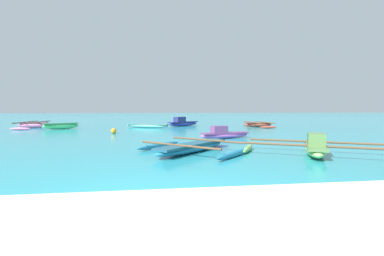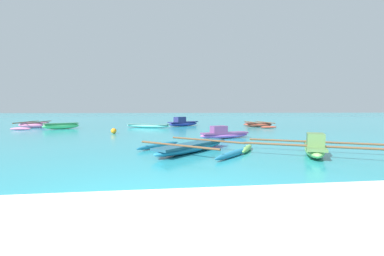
{
  "view_description": "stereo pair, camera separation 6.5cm",
  "coord_description": "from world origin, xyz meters",
  "px_view_note": "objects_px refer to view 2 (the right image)",
  "views": [
    {
      "loc": [
        0.08,
        -3.35,
        1.48
      ],
      "look_at": [
        2.31,
        13.83,
        0.25
      ],
      "focal_mm": 24.0,
      "sensor_mm": 36.0,
      "label": 1
    },
    {
      "loc": [
        0.15,
        -3.36,
        1.48
      ],
      "look_at": [
        2.31,
        13.83,
        0.25
      ],
      "focal_mm": 24.0,
      "sensor_mm": 36.0,
      "label": 2
    }
  ],
  "objects_px": {
    "moored_boat_2": "(314,148)",
    "moored_boat_5": "(148,126)",
    "moored_boat_0": "(224,134)",
    "moored_boat_3": "(61,126)",
    "moored_boat_6": "(192,147)",
    "moored_boat_1": "(259,124)",
    "moored_boat_4": "(34,125)",
    "mooring_buoy_0": "(114,131)",
    "moored_boat_7": "(183,123)"
  },
  "relations": [
    {
      "from": "moored_boat_5",
      "to": "mooring_buoy_0",
      "type": "relative_size",
      "value": 11.22
    },
    {
      "from": "moored_boat_1",
      "to": "moored_boat_2",
      "type": "distance_m",
      "value": 14.11
    },
    {
      "from": "moored_boat_1",
      "to": "moored_boat_2",
      "type": "relative_size",
      "value": 0.82
    },
    {
      "from": "moored_boat_1",
      "to": "mooring_buoy_0",
      "type": "relative_size",
      "value": 11.62
    },
    {
      "from": "moored_boat_6",
      "to": "moored_boat_7",
      "type": "xyz_separation_m",
      "value": [
        0.94,
        14.36,
        0.13
      ]
    },
    {
      "from": "moored_boat_7",
      "to": "mooring_buoy_0",
      "type": "xyz_separation_m",
      "value": [
        -4.92,
        -6.88,
        -0.13
      ]
    },
    {
      "from": "moored_boat_1",
      "to": "moored_boat_5",
      "type": "xyz_separation_m",
      "value": [
        -9.51,
        0.03,
        -0.02
      ]
    },
    {
      "from": "moored_boat_6",
      "to": "mooring_buoy_0",
      "type": "distance_m",
      "value": 8.47
    },
    {
      "from": "moored_boat_1",
      "to": "moored_boat_4",
      "type": "xyz_separation_m",
      "value": [
        -18.71,
        0.92,
        0.04
      ]
    },
    {
      "from": "moored_boat_3",
      "to": "moored_boat_5",
      "type": "xyz_separation_m",
      "value": [
        6.55,
        0.58,
        -0.07
      ]
    },
    {
      "from": "mooring_buoy_0",
      "to": "moored_boat_6",
      "type": "bearing_deg",
      "value": -61.97
    },
    {
      "from": "mooring_buoy_0",
      "to": "moored_boat_7",
      "type": "bearing_deg",
      "value": 54.41
    },
    {
      "from": "moored_boat_0",
      "to": "moored_boat_6",
      "type": "height_order",
      "value": "moored_boat_0"
    },
    {
      "from": "moored_boat_3",
      "to": "moored_boat_6",
      "type": "height_order",
      "value": "moored_boat_3"
    },
    {
      "from": "moored_boat_6",
      "to": "moored_boat_5",
      "type": "bearing_deg",
      "value": 52.31
    },
    {
      "from": "moored_boat_5",
      "to": "mooring_buoy_0",
      "type": "distance_m",
      "value": 5.34
    },
    {
      "from": "moored_boat_1",
      "to": "moored_boat_2",
      "type": "height_order",
      "value": "moored_boat_2"
    },
    {
      "from": "mooring_buoy_0",
      "to": "moored_boat_3",
      "type": "bearing_deg",
      "value": 136.61
    },
    {
      "from": "moored_boat_6",
      "to": "moored_boat_7",
      "type": "distance_m",
      "value": 14.39
    },
    {
      "from": "moored_boat_5",
      "to": "mooring_buoy_0",
      "type": "bearing_deg",
      "value": -84.31
    },
    {
      "from": "moored_boat_5",
      "to": "moored_boat_7",
      "type": "distance_m",
      "value": 3.59
    },
    {
      "from": "moored_boat_5",
      "to": "mooring_buoy_0",
      "type": "height_order",
      "value": "mooring_buoy_0"
    },
    {
      "from": "moored_boat_1",
      "to": "moored_boat_6",
      "type": "distance_m",
      "value": 14.48
    },
    {
      "from": "moored_boat_5",
      "to": "moored_boat_7",
      "type": "height_order",
      "value": "moored_boat_7"
    },
    {
      "from": "moored_boat_4",
      "to": "moored_boat_1",
      "type": "bearing_deg",
      "value": -4.6
    },
    {
      "from": "moored_boat_5",
      "to": "moored_boat_6",
      "type": "bearing_deg",
      "value": -54.21
    },
    {
      "from": "moored_boat_1",
      "to": "moored_boat_7",
      "type": "relative_size",
      "value": 1.25
    },
    {
      "from": "moored_boat_3",
      "to": "mooring_buoy_0",
      "type": "xyz_separation_m",
      "value": [
        4.68,
        -4.42,
        -0.09
      ]
    },
    {
      "from": "moored_boat_2",
      "to": "moored_boat_3",
      "type": "bearing_deg",
      "value": 72.43
    },
    {
      "from": "moored_boat_5",
      "to": "moored_boat_6",
      "type": "xyz_separation_m",
      "value": [
        2.11,
        -12.48,
        -0.02
      ]
    },
    {
      "from": "moored_boat_1",
      "to": "moored_boat_3",
      "type": "height_order",
      "value": "moored_boat_3"
    },
    {
      "from": "moored_boat_2",
      "to": "moored_boat_7",
      "type": "xyz_separation_m",
      "value": [
        -2.9,
        15.56,
        0.05
      ]
    },
    {
      "from": "moored_boat_2",
      "to": "moored_boat_5",
      "type": "height_order",
      "value": "moored_boat_2"
    },
    {
      "from": "mooring_buoy_0",
      "to": "moored_boat_1",
      "type": "bearing_deg",
      "value": 23.6
    },
    {
      "from": "moored_boat_1",
      "to": "mooring_buoy_0",
      "type": "height_order",
      "value": "moored_boat_1"
    },
    {
      "from": "moored_boat_2",
      "to": "moored_boat_0",
      "type": "bearing_deg",
      "value": 46.6
    },
    {
      "from": "moored_boat_2",
      "to": "moored_boat_6",
      "type": "relative_size",
      "value": 1.18
    },
    {
      "from": "moored_boat_2",
      "to": "moored_boat_5",
      "type": "relative_size",
      "value": 1.26
    },
    {
      "from": "moored_boat_2",
      "to": "moored_boat_5",
      "type": "distance_m",
      "value": 14.92
    },
    {
      "from": "moored_boat_2",
      "to": "moored_boat_4",
      "type": "height_order",
      "value": "moored_boat_2"
    },
    {
      "from": "moored_boat_0",
      "to": "moored_boat_6",
      "type": "xyz_separation_m",
      "value": [
        -2.15,
        -4.05,
        -0.06
      ]
    },
    {
      "from": "moored_boat_0",
      "to": "moored_boat_4",
      "type": "distance_m",
      "value": 16.38
    },
    {
      "from": "moored_boat_6",
      "to": "moored_boat_7",
      "type": "relative_size",
      "value": 1.29
    },
    {
      "from": "moored_boat_4",
      "to": "mooring_buoy_0",
      "type": "relative_size",
      "value": 13.42
    },
    {
      "from": "moored_boat_2",
      "to": "mooring_buoy_0",
      "type": "bearing_deg",
      "value": 70.8
    },
    {
      "from": "moored_boat_1",
      "to": "moored_boat_3",
      "type": "xyz_separation_m",
      "value": [
        -16.05,
        -0.55,
        0.05
      ]
    },
    {
      "from": "moored_boat_6",
      "to": "moored_boat_4",
      "type": "bearing_deg",
      "value": 82.95
    },
    {
      "from": "moored_boat_7",
      "to": "moored_boat_6",
      "type": "bearing_deg",
      "value": -131.2
    },
    {
      "from": "moored_boat_3",
      "to": "moored_boat_7",
      "type": "height_order",
      "value": "moored_boat_7"
    },
    {
      "from": "moored_boat_1",
      "to": "moored_boat_4",
      "type": "bearing_deg",
      "value": 174.45
    }
  ]
}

